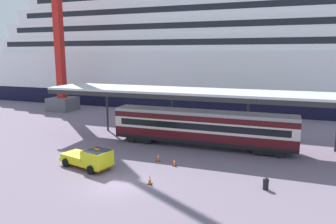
{
  "coord_description": "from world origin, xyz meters",
  "views": [
    {
      "loc": [
        11.87,
        -20.85,
        10.33
      ],
      "look_at": [
        1.14,
        8.84,
        4.5
      ],
      "focal_mm": 33.63,
      "sensor_mm": 36.0,
      "label": 1
    }
  ],
  "objects": [
    {
      "name": "service_truck",
      "position": [
        -4.15,
        2.52,
        0.99
      ],
      "size": [
        5.53,
        3.22,
        2.02
      ],
      "color": "yellow",
      "rests_on": "ground"
    },
    {
      "name": "traffic_cone_mid",
      "position": [
        2.88,
        5.8,
        0.36
      ],
      "size": [
        0.36,
        0.36,
        0.74
      ],
      "color": "black",
      "rests_on": "ground"
    },
    {
      "name": "quay_bollard",
      "position": [
        11.21,
        3.23,
        0.52
      ],
      "size": [
        0.48,
        0.48,
        0.96
      ],
      "color": "black",
      "rests_on": "ground"
    },
    {
      "name": "ground_plane",
      "position": [
        0.0,
        0.0,
        0.0
      ],
      "size": [
        400.0,
        400.0,
        0.0
      ],
      "primitive_type": "plane",
      "color": "slate"
    },
    {
      "name": "traffic_cone_near",
      "position": [
        0.94,
        6.53,
        0.39
      ],
      "size": [
        0.36,
        0.36,
        0.79
      ],
      "color": "black",
      "rests_on": "ground"
    },
    {
      "name": "train_carriage",
      "position": [
        3.8,
        12.62,
        2.3
      ],
      "size": [
        20.3,
        2.81,
        4.11
      ],
      "color": "black",
      "rests_on": "ground"
    },
    {
      "name": "dockside_crane",
      "position": [
        -25.56,
        26.72,
        18.54
      ],
      "size": [
        13.26,
        4.4,
        59.34
      ],
      "color": "#595960",
      "rests_on": "ground"
    },
    {
      "name": "platform_canopy",
      "position": [
        3.8,
        13.04,
        6.11
      ],
      "size": [
        37.3,
        6.29,
        6.35
      ],
      "color": "silver",
      "rests_on": "ground"
    },
    {
      "name": "traffic_cone_far",
      "position": [
        2.38,
        1.1,
        0.38
      ],
      "size": [
        0.36,
        0.36,
        0.76
      ],
      "color": "black",
      "rests_on": "ground"
    },
    {
      "name": "cruise_ship",
      "position": [
        18.92,
        46.99,
        12.83
      ],
      "size": [
        147.82,
        27.89,
        39.38
      ],
      "color": "black",
      "rests_on": "ground"
    }
  ]
}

